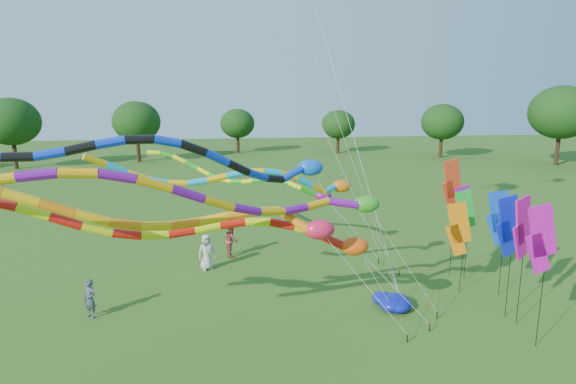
{
  "coord_description": "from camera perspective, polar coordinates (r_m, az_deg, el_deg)",
  "views": [
    {
      "loc": [
        -4.79,
        -14.52,
        8.88
      ],
      "look_at": [
        -2.24,
        4.86,
        4.8
      ],
      "focal_mm": 30.0,
      "sensor_mm": 36.0,
      "label": 1
    }
  ],
  "objects": [
    {
      "name": "ground",
      "position": [
        17.68,
        9.81,
        -18.55
      ],
      "size": [
        160.0,
        160.0,
        0.0
      ],
      "primitive_type": "plane",
      "color": "#245215",
      "rests_on": "ground"
    },
    {
      "name": "tube_kite_red",
      "position": [
        16.42,
        -7.68,
        -4.63
      ],
      "size": [
        15.25,
        1.55,
        6.54
      ],
      "rotation": [
        0.0,
        0.0,
        0.02
      ],
      "color": "black",
      "rests_on": "ground"
    },
    {
      "name": "tube_kite_orange",
      "position": [
        15.14,
        -13.34,
        -2.71
      ],
      "size": [
        15.69,
        1.99,
        7.24
      ],
      "rotation": [
        0.0,
        0.0,
        0.07
      ],
      "color": "black",
      "rests_on": "ground"
    },
    {
      "name": "tube_kite_purple",
      "position": [
        14.4,
        -7.02,
        -0.66
      ],
      "size": [
        15.74,
        5.02,
        7.67
      ],
      "rotation": [
        0.0,
        0.0,
        0.31
      ],
      "color": "black",
      "rests_on": "ground"
    },
    {
      "name": "tube_kite_blue",
      "position": [
        14.59,
        -9.81,
        3.63
      ],
      "size": [
        13.38,
        5.17,
        8.31
      ],
      "rotation": [
        0.0,
        0.0,
        0.4
      ],
      "color": "black",
      "rests_on": "ground"
    },
    {
      "name": "tube_kite_cyan",
      "position": [
        19.41,
        -3.04,
        1.37
      ],
      "size": [
        13.02,
        4.14,
        7.24
      ],
      "rotation": [
        0.0,
        0.0,
        0.33
      ],
      "color": "black",
      "rests_on": "ground"
    },
    {
      "name": "tube_kite_green",
      "position": [
        26.54,
        -3.81,
        1.4
      ],
      "size": [
        12.14,
        5.5,
        6.12
      ],
      "rotation": [
        0.0,
        0.0,
        -0.42
      ],
      "color": "black",
      "rests_on": "ground"
    },
    {
      "name": "banner_pole_red",
      "position": [
        23.99,
        18.83,
        0.79
      ],
      "size": [
        1.15,
        0.31,
        5.84
      ],
      "rotation": [
        0.0,
        0.0,
        0.2
      ],
      "color": "black",
      "rests_on": "ground"
    },
    {
      "name": "banner_pole_blue_b",
      "position": [
        22.8,
        23.77,
        -2.87
      ],
      "size": [
        1.09,
        0.55,
        4.77
      ],
      "rotation": [
        0.0,
        0.0,
        -0.42
      ],
      "color": "black",
      "rests_on": "ground"
    },
    {
      "name": "banner_pole_violet",
      "position": [
        24.55,
        20.01,
        -2.08
      ],
      "size": [
        1.15,
        0.31,
        4.56
      ],
      "rotation": [
        0.0,
        0.0,
        0.2
      ],
      "color": "black",
      "rests_on": "ground"
    },
    {
      "name": "banner_pole_green",
      "position": [
        24.0,
        20.15,
        -2.62
      ],
      "size": [
        1.16,
        0.14,
        4.47
      ],
      "rotation": [
        0.0,
        0.0,
        0.06
      ],
      "color": "black",
      "rests_on": "ground"
    },
    {
      "name": "banner_pole_blue_a",
      "position": [
        20.48,
        24.65,
        -3.72
      ],
      "size": [
        1.16,
        0.19,
        5.05
      ],
      "rotation": [
        0.0,
        0.0,
        0.1
      ],
      "color": "black",
      "rests_on": "ground"
    },
    {
      "name": "banner_pole_magenta_b",
      "position": [
        18.53,
        27.77,
        -4.99
      ],
      "size": [
        1.16,
        0.19,
        5.23
      ],
      "rotation": [
        0.0,
        0.0,
        -0.1
      ],
      "color": "black",
      "rests_on": "ground"
    },
    {
      "name": "banner_pole_magenta_a",
      "position": [
        19.97,
        26.01,
        -3.89
      ],
      "size": [
        1.09,
        0.56,
        5.16
      ],
      "rotation": [
        0.0,
        0.0,
        0.43
      ],
      "color": "black",
      "rests_on": "ground"
    },
    {
      "name": "banner_pole_orange",
      "position": [
        22.49,
        19.51,
        -4.16
      ],
      "size": [
        1.12,
        0.46,
        4.22
      ],
      "rotation": [
        0.0,
        0.0,
        -0.34
      ],
      "color": "black",
      "rests_on": "ground"
    },
    {
      "name": "blue_nylon_heap",
      "position": [
        21.28,
        12.13,
        -12.45
      ],
      "size": [
        1.86,
        1.27,
        0.52
      ],
      "color": "#0C16A4",
      "rests_on": "ground"
    },
    {
      "name": "person_a",
      "position": [
        24.92,
        -9.62,
        -7.03
      ],
      "size": [
        1.05,
        0.88,
        1.83
      ],
      "primitive_type": "imported",
      "rotation": [
        0.0,
        0.0,
        0.39
      ],
      "color": "beige",
      "rests_on": "ground"
    },
    {
      "name": "person_b",
      "position": [
        21.14,
        -22.43,
        -11.62
      ],
      "size": [
        0.7,
        0.65,
        1.6
      ],
      "primitive_type": "imported",
      "rotation": [
        0.0,
        0.0,
        -0.61
      ],
      "color": "#3D4756",
      "rests_on": "ground"
    },
    {
      "name": "person_c",
      "position": [
        26.66,
        -6.73,
        -5.7
      ],
      "size": [
        0.81,
        0.97,
        1.81
      ],
      "primitive_type": "imported",
      "rotation": [
        0.0,
        0.0,
        1.72
      ],
      "color": "#993837",
      "rests_on": "ground"
    }
  ]
}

